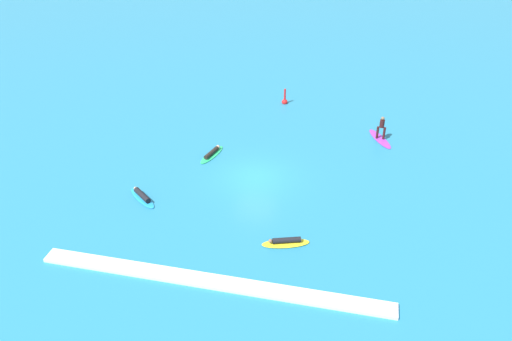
{
  "coord_description": "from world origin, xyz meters",
  "views": [
    {
      "loc": [
        5.98,
        -26.66,
        17.33
      ],
      "look_at": [
        0.0,
        0.0,
        0.5
      ],
      "focal_mm": 35.68,
      "sensor_mm": 36.0,
      "label": 1
    }
  ],
  "objects_px": {
    "surfer_on_green_board": "(212,153)",
    "marker_buoy": "(285,101)",
    "surfer_on_purple_board": "(381,134)",
    "surfer_on_blue_board": "(142,196)",
    "surfer_on_yellow_board": "(286,242)"
  },
  "relations": [
    {
      "from": "surfer_on_green_board",
      "to": "marker_buoy",
      "type": "relative_size",
      "value": 2.02
    },
    {
      "from": "surfer_on_purple_board",
      "to": "marker_buoy",
      "type": "height_order",
      "value": "surfer_on_purple_board"
    },
    {
      "from": "surfer_on_purple_board",
      "to": "surfer_on_blue_board",
      "type": "bearing_deg",
      "value": 101.12
    },
    {
      "from": "surfer_on_blue_board",
      "to": "marker_buoy",
      "type": "height_order",
      "value": "marker_buoy"
    },
    {
      "from": "surfer_on_purple_board",
      "to": "surfer_on_yellow_board",
      "type": "height_order",
      "value": "surfer_on_purple_board"
    },
    {
      "from": "surfer_on_yellow_board",
      "to": "marker_buoy",
      "type": "height_order",
      "value": "marker_buoy"
    },
    {
      "from": "surfer_on_purple_board",
      "to": "surfer_on_blue_board",
      "type": "height_order",
      "value": "surfer_on_purple_board"
    },
    {
      "from": "surfer_on_blue_board",
      "to": "marker_buoy",
      "type": "relative_size",
      "value": 1.78
    },
    {
      "from": "surfer_on_green_board",
      "to": "marker_buoy",
      "type": "bearing_deg",
      "value": -5.22
    },
    {
      "from": "surfer_on_purple_board",
      "to": "surfer_on_green_board",
      "type": "distance_m",
      "value": 12.19
    },
    {
      "from": "surfer_on_purple_board",
      "to": "surfer_on_yellow_board",
      "type": "relative_size",
      "value": 1.17
    },
    {
      "from": "surfer_on_green_board",
      "to": "surfer_on_blue_board",
      "type": "relative_size",
      "value": 1.13
    },
    {
      "from": "surfer_on_green_board",
      "to": "surfer_on_yellow_board",
      "type": "distance_m",
      "value": 10.45
    },
    {
      "from": "surfer_on_purple_board",
      "to": "surfer_on_blue_board",
      "type": "relative_size",
      "value": 1.25
    },
    {
      "from": "surfer_on_blue_board",
      "to": "marker_buoy",
      "type": "bearing_deg",
      "value": -71.5
    }
  ]
}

